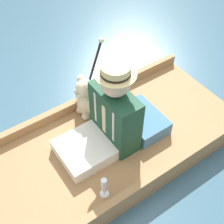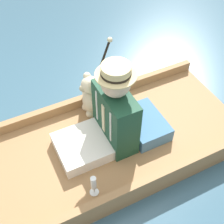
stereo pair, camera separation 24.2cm
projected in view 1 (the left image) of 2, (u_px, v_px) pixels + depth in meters
ground_plane at (100, 156)px, 2.71m from camera, size 16.00×16.00×0.00m
punt_boat at (100, 151)px, 2.66m from camera, size 1.07×2.55×0.22m
seat_cushion at (142, 121)px, 2.73m from camera, size 0.44×0.31×0.13m
seated_person at (108, 118)px, 2.45m from camera, size 0.46×0.66×0.79m
teddy_bear at (85, 99)px, 2.73m from camera, size 0.30×0.18×0.43m
wine_glass at (104, 186)px, 2.24m from camera, size 0.07×0.07×0.20m
walking_cane at (92, 71)px, 2.64m from camera, size 0.04×0.29×0.72m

